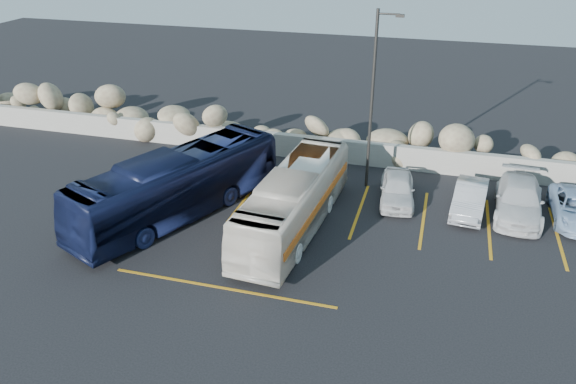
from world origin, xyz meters
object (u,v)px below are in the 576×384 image
(vintage_bus, at_px, (294,200))
(car_c, at_px, (519,200))
(tour_coach, at_px, (178,185))
(lamppost, at_px, (373,97))
(car_b, at_px, (470,198))
(car_a, at_px, (397,189))

(vintage_bus, distance_m, car_c, 9.56)
(tour_coach, bearing_deg, lamppost, 57.91)
(vintage_bus, height_order, tour_coach, tour_coach)
(tour_coach, bearing_deg, car_b, 40.90)
(lamppost, relative_size, car_c, 1.73)
(lamppost, xyz_separation_m, car_b, (4.53, -1.29, -3.69))
(tour_coach, bearing_deg, car_c, 39.83)
(lamppost, bearing_deg, car_a, -38.71)
(vintage_bus, distance_m, tour_coach, 4.95)
(vintage_bus, bearing_deg, car_a, 47.05)
(car_c, bearing_deg, vintage_bus, -153.13)
(lamppost, xyz_separation_m, car_c, (6.51, -0.96, -3.63))
(lamppost, distance_m, tour_coach, 9.19)
(car_c, bearing_deg, tour_coach, -160.07)
(tour_coach, height_order, car_a, tour_coach)
(car_b, bearing_deg, vintage_bus, -147.75)
(lamppost, relative_size, car_a, 2.20)
(car_a, xyz_separation_m, car_b, (3.06, -0.11, -0.01))
(car_b, relative_size, car_c, 0.80)
(tour_coach, xyz_separation_m, car_b, (11.76, 3.58, -0.78))
(car_a, height_order, car_c, car_c)
(car_b, bearing_deg, car_a, -176.18)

